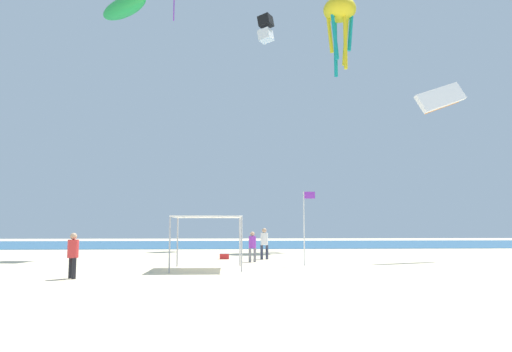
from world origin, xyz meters
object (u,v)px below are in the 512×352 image
kite_parafoil_white (441,98)px  person_central (73,252)px  person_near_tent (264,241)px  person_leftmost (252,244)px  banner_flag (305,221)px  cooler_box (224,256)px  canopy_tent (208,219)px  kite_inflatable_green (124,7)px  kite_octopus_yellow (340,14)px  kite_box_black (266,29)px

kite_parafoil_white → person_central: bearing=1.7°
person_near_tent → person_leftmost: person_near_tent is taller
banner_flag → cooler_box: bearing=129.7°
person_leftmost → cooler_box: size_ratio=2.93×
cooler_box → kite_parafoil_white: kite_parafoil_white is taller
canopy_tent → kite_inflatable_green: size_ratio=0.53×
person_leftmost → cooler_box: (-1.57, 2.54, -0.81)m
person_near_tent → banner_flag: (1.74, -4.65, 1.15)m
canopy_tent → person_leftmost: bearing=61.4°
canopy_tent → kite_parafoil_white: 17.51m
banner_flag → kite_inflatable_green: size_ratio=0.62×
kite_inflatable_green → person_central: bearing=-39.1°
person_near_tent → cooler_box: person_near_tent is taller
canopy_tent → person_central: canopy_tent is taller
banner_flag → kite_octopus_yellow: (6.26, 17.44, 19.29)m
canopy_tent → kite_parafoil_white: bearing=23.9°
canopy_tent → kite_octopus_yellow: 29.37m
banner_flag → kite_box_black: bearing=91.1°
person_near_tent → kite_parafoil_white: (11.23, -0.06, 8.97)m
banner_flag → person_central: bearing=-150.9°
kite_box_black → kite_octopus_yellow: bearing=98.3°
person_central → kite_octopus_yellow: 34.67m
banner_flag → kite_octopus_yellow: size_ratio=0.52×
person_central → cooler_box: size_ratio=3.01×
kite_octopus_yellow → kite_inflatable_green: (-20.22, 2.30, 1.16)m
cooler_box → person_central: bearing=-118.4°
person_leftmost → kite_box_black: bearing=-118.4°
person_central → cooler_box: (5.64, 10.42, -0.83)m
kite_parafoil_white → kite_box_black: bearing=-83.4°
person_leftmost → kite_octopus_yellow: bearing=-141.9°
canopy_tent → kite_box_black: kite_box_black is taller
kite_parafoil_white → kite_inflatable_green: (-23.46, 15.16, 12.63)m
canopy_tent → kite_octopus_yellow: bearing=59.9°
person_central → kite_box_black: 33.93m
banner_flag → kite_box_black: (-0.39, 20.21, 18.88)m
cooler_box → kite_inflatable_green: 28.66m
banner_flag → kite_box_black: kite_box_black is taller
person_near_tent → kite_octopus_yellow: size_ratio=0.26×
person_leftmost → person_central: 10.69m
person_leftmost → person_central: size_ratio=0.97×
canopy_tent → kite_inflatable_green: kite_inflatable_green is taller
person_near_tent → kite_box_black: 25.41m
cooler_box → kite_box_black: size_ratio=0.21×
person_central → banner_flag: banner_flag is taller
cooler_box → kite_box_black: kite_box_black is taller
kite_octopus_yellow → kite_box_black: kite_octopus_yellow is taller
kite_octopus_yellow → person_central: bearing=69.7°
kite_octopus_yellow → kite_box_black: 7.22m
canopy_tent → person_central: size_ratio=1.86×
kite_inflatable_green → kite_octopus_yellow: bearing=35.0°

